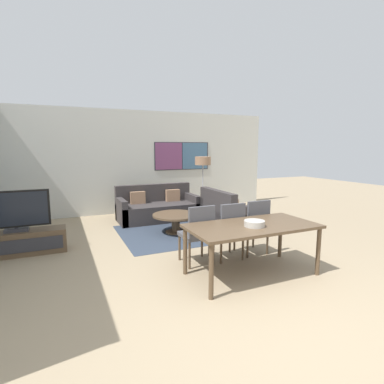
% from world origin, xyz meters
% --- Properties ---
extents(ground_plane, '(24.00, 24.00, 0.00)m').
position_xyz_m(ground_plane, '(0.00, 0.00, 0.00)').
color(ground_plane, '#9E896B').
extents(wall_back, '(7.83, 0.09, 2.80)m').
position_xyz_m(wall_back, '(0.04, 5.90, 1.41)').
color(wall_back, silver).
rests_on(wall_back, ground_plane).
extents(area_rug, '(2.29, 2.12, 0.01)m').
position_xyz_m(area_rug, '(0.09, 3.47, 0.00)').
color(area_rug, '#333D4C').
rests_on(area_rug, ground_plane).
extents(tv_console, '(1.51, 0.41, 0.41)m').
position_xyz_m(tv_console, '(-2.81, 3.30, 0.20)').
color(tv_console, brown).
rests_on(tv_console, ground_plane).
extents(television, '(1.06, 0.20, 0.69)m').
position_xyz_m(television, '(-2.81, 3.30, 0.75)').
color(television, '#2D2D33').
rests_on(television, tv_console).
extents(sofa_main, '(1.95, 0.90, 0.86)m').
position_xyz_m(sofa_main, '(0.09, 4.77, 0.28)').
color(sofa_main, '#383333').
rests_on(sofa_main, ground_plane).
extents(sofa_side, '(0.90, 1.41, 0.86)m').
position_xyz_m(sofa_side, '(1.34, 3.40, 0.28)').
color(sofa_side, '#383333').
rests_on(sofa_side, ground_plane).
extents(coffee_table, '(0.98, 0.98, 0.40)m').
position_xyz_m(coffee_table, '(0.09, 3.47, 0.30)').
color(coffee_table, brown).
rests_on(coffee_table, ground_plane).
extents(dining_table, '(1.82, 0.91, 0.73)m').
position_xyz_m(dining_table, '(0.31, 1.05, 0.66)').
color(dining_table, brown).
rests_on(dining_table, ground_plane).
extents(dining_chair_left, '(0.46, 0.46, 0.94)m').
position_xyz_m(dining_chair_left, '(-0.21, 1.69, 0.53)').
color(dining_chair_left, '#4C4C51').
rests_on(dining_chair_left, ground_plane).
extents(dining_chair_centre, '(0.46, 0.46, 0.94)m').
position_xyz_m(dining_chair_centre, '(0.31, 1.68, 0.53)').
color(dining_chair_centre, '#4C4C51').
rests_on(dining_chair_centre, ground_plane).
extents(dining_chair_right, '(0.46, 0.46, 0.94)m').
position_xyz_m(dining_chair_right, '(0.84, 1.73, 0.53)').
color(dining_chair_right, '#4C4C51').
rests_on(dining_chair_right, ground_plane).
extents(fruit_bowl, '(0.28, 0.28, 0.08)m').
position_xyz_m(fruit_bowl, '(0.29, 0.96, 0.77)').
color(fruit_bowl, '#B7B2A8').
rests_on(fruit_bowl, dining_table).
extents(floor_lamp, '(0.42, 0.42, 1.56)m').
position_xyz_m(floor_lamp, '(1.42, 4.88, 1.36)').
color(floor_lamp, '#2D2D33').
rests_on(floor_lamp, ground_plane).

